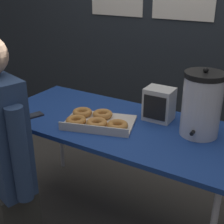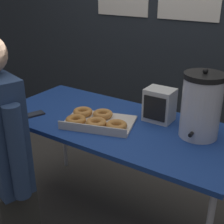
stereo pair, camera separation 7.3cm
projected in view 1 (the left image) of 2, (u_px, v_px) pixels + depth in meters
name	position (u px, v px, depth m)	size (l,w,h in m)	color
ground_plane	(114.00, 215.00, 2.23)	(12.00, 12.00, 0.00)	#4C473F
back_wall	(184.00, 14.00, 2.63)	(6.00, 0.11, 2.55)	#23282D
folding_table	(115.00, 128.00, 1.96)	(1.52, 0.70, 0.74)	navy
donut_box	(97.00, 120.00, 1.89)	(0.48, 0.39, 0.05)	beige
coffee_urn	(202.00, 104.00, 1.71)	(0.22, 0.25, 0.39)	silver
cell_phone	(32.00, 116.00, 2.00)	(0.12, 0.16, 0.01)	black
space_heater	(159.00, 104.00, 1.93)	(0.17, 0.14, 0.20)	silver
person_seated	(4.00, 160.00, 1.72)	(0.51, 0.30, 1.32)	#33332D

